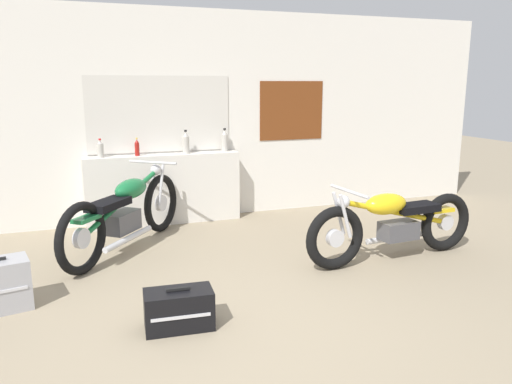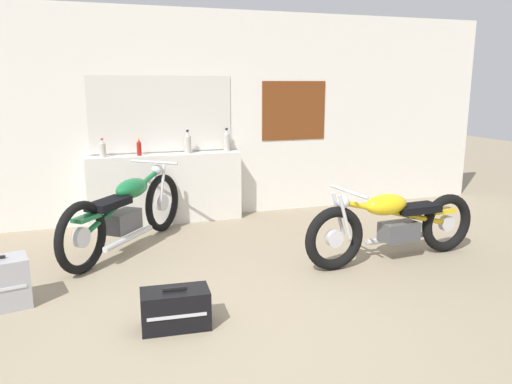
{
  "view_description": "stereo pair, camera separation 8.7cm",
  "coord_description": "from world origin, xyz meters",
  "px_view_note": "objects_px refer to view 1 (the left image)",
  "views": [
    {
      "loc": [
        -0.96,
        -3.14,
        1.84
      ],
      "look_at": [
        0.76,
        1.78,
        0.7
      ],
      "focal_mm": 35.0,
      "sensor_mm": 36.0,
      "label": 1
    },
    {
      "loc": [
        -0.88,
        -3.17,
        1.84
      ],
      "look_at": [
        0.76,
        1.78,
        0.7
      ],
      "focal_mm": 35.0,
      "sensor_mm": 36.0,
      "label": 2
    }
  ],
  "objects_px": {
    "bottle_leftmost": "(100,149)",
    "bottle_right_center": "(225,141)",
    "hard_case_black": "(179,309)",
    "bottle_center": "(186,143)",
    "motorcycle_green": "(126,212)",
    "motorcycle_yellow": "(393,223)",
    "bottle_left_center": "(137,148)"
  },
  "relations": [
    {
      "from": "bottle_leftmost",
      "to": "bottle_right_center",
      "type": "relative_size",
      "value": 0.75
    },
    {
      "from": "bottle_right_center",
      "to": "hard_case_black",
      "type": "bearing_deg",
      "value": -112.12
    },
    {
      "from": "bottle_leftmost",
      "to": "bottle_center",
      "type": "xyz_separation_m",
      "value": [
        1.09,
        0.01,
        0.03
      ]
    },
    {
      "from": "bottle_center",
      "to": "motorcycle_green",
      "type": "distance_m",
      "value": 1.46
    },
    {
      "from": "bottle_leftmost",
      "to": "hard_case_black",
      "type": "distance_m",
      "value": 3.14
    },
    {
      "from": "motorcycle_green",
      "to": "motorcycle_yellow",
      "type": "bearing_deg",
      "value": -25.41
    },
    {
      "from": "bottle_left_center",
      "to": "bottle_leftmost",
      "type": "bearing_deg",
      "value": -179.6
    },
    {
      "from": "motorcycle_yellow",
      "to": "hard_case_black",
      "type": "relative_size",
      "value": 3.91
    },
    {
      "from": "bottle_leftmost",
      "to": "hard_case_black",
      "type": "height_order",
      "value": "bottle_leftmost"
    },
    {
      "from": "bottle_right_center",
      "to": "motorcycle_green",
      "type": "height_order",
      "value": "bottle_right_center"
    },
    {
      "from": "bottle_leftmost",
      "to": "bottle_left_center",
      "type": "distance_m",
      "value": 0.45
    },
    {
      "from": "bottle_leftmost",
      "to": "hard_case_black",
      "type": "relative_size",
      "value": 0.44
    },
    {
      "from": "hard_case_black",
      "to": "motorcycle_yellow",
      "type": "bearing_deg",
      "value": 17.63
    },
    {
      "from": "motorcycle_yellow",
      "to": "hard_case_black",
      "type": "distance_m",
      "value": 2.56
    },
    {
      "from": "motorcycle_yellow",
      "to": "hard_case_black",
      "type": "xyz_separation_m",
      "value": [
        -2.43,
        -0.77,
        -0.24
      ]
    },
    {
      "from": "bottle_left_center",
      "to": "hard_case_black",
      "type": "bearing_deg",
      "value": -91.04
    },
    {
      "from": "motorcycle_yellow",
      "to": "bottle_center",
      "type": "bearing_deg",
      "value": 128.1
    },
    {
      "from": "bottle_right_center",
      "to": "motorcycle_yellow",
      "type": "distance_m",
      "value": 2.65
    },
    {
      "from": "bottle_left_center",
      "to": "motorcycle_yellow",
      "type": "relative_size",
      "value": 0.11
    },
    {
      "from": "bottle_center",
      "to": "motorcycle_yellow",
      "type": "xyz_separation_m",
      "value": [
        1.74,
        -2.22,
        -0.67
      ]
    },
    {
      "from": "motorcycle_green",
      "to": "hard_case_black",
      "type": "height_order",
      "value": "motorcycle_green"
    },
    {
      "from": "motorcycle_yellow",
      "to": "motorcycle_green",
      "type": "bearing_deg",
      "value": 154.59
    },
    {
      "from": "bottle_center",
      "to": "bottle_right_center",
      "type": "relative_size",
      "value": 0.99
    },
    {
      "from": "bottle_left_center",
      "to": "motorcycle_green",
      "type": "height_order",
      "value": "bottle_left_center"
    },
    {
      "from": "bottle_center",
      "to": "motorcycle_green",
      "type": "bearing_deg",
      "value": -132.53
    },
    {
      "from": "bottle_leftmost",
      "to": "bottle_center",
      "type": "bearing_deg",
      "value": 0.34
    },
    {
      "from": "hard_case_black",
      "to": "bottle_left_center",
      "type": "bearing_deg",
      "value": 88.96
    },
    {
      "from": "bottle_center",
      "to": "bottle_right_center",
      "type": "distance_m",
      "value": 0.55
    },
    {
      "from": "hard_case_black",
      "to": "bottle_right_center",
      "type": "bearing_deg",
      "value": 67.88
    },
    {
      "from": "bottle_leftmost",
      "to": "motorcycle_green",
      "type": "height_order",
      "value": "bottle_leftmost"
    },
    {
      "from": "bottle_right_center",
      "to": "hard_case_black",
      "type": "relative_size",
      "value": 0.59
    },
    {
      "from": "bottle_center",
      "to": "bottle_leftmost",
      "type": "bearing_deg",
      "value": -179.66
    }
  ]
}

